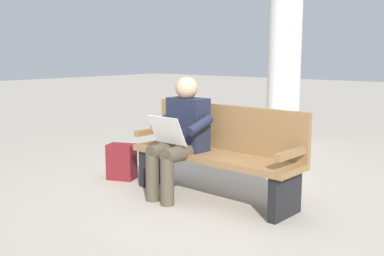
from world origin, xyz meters
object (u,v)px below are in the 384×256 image
at_px(person_seated, 180,134).
at_px(support_pillar, 286,13).
at_px(backpack, 122,162).
at_px(bench_near, 218,151).

bearing_deg(person_seated, support_pillar, -76.54).
relative_size(person_seated, support_pillar, 0.29).
bearing_deg(person_seated, backpack, -1.16).
bearing_deg(bench_near, support_pillar, -70.55).
bearing_deg(support_pillar, person_seated, 101.03).
height_order(bench_near, person_seated, person_seated).
bearing_deg(person_seated, bench_near, -140.57).
distance_m(backpack, support_pillar, 3.69).
xyz_separation_m(person_seated, backpack, (0.92, -0.06, -0.43)).
relative_size(backpack, support_pillar, 0.10).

